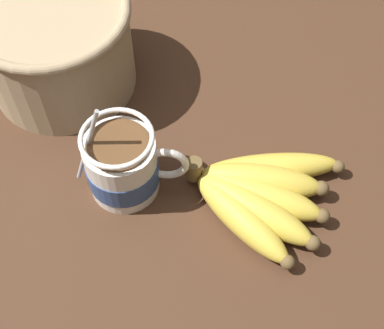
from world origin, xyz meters
TOP-DOWN VIEW (x-y plane):
  - table at (0.00, 0.00)cm, footprint 112.05×112.05cm
  - coffee_mug at (-3.05, -2.45)cm, footprint 13.97×8.74cm
  - banana_bunch at (13.28, -4.32)cm, footprint 19.73×16.66cm
  - woven_basket at (-13.56, 14.75)cm, footprint 21.05×21.05cm

SIDE VIEW (x-z plane):
  - table at x=0.00cm, z-range 0.00..3.64cm
  - banana_bunch at x=13.28cm, z-range 3.44..7.84cm
  - coffee_mug at x=-3.05cm, z-range 0.77..15.30cm
  - woven_basket at x=-13.56cm, z-range 3.98..17.04cm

